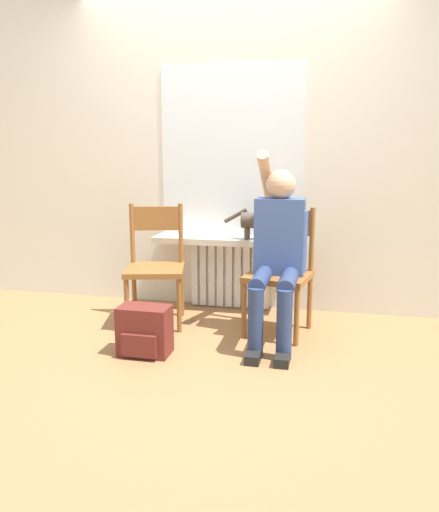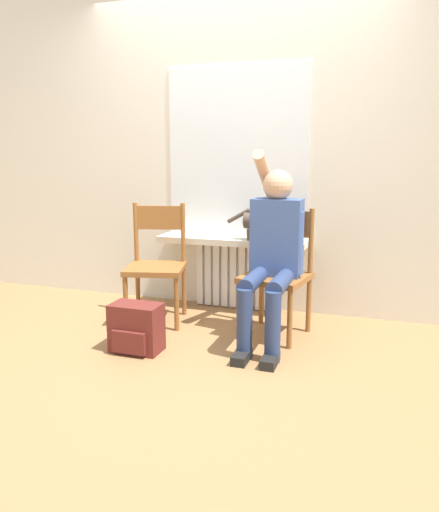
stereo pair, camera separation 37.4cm
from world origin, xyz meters
name	(u,v)px [view 1 (the left image)]	position (x,y,z in m)	size (l,w,h in m)	color
ground_plane	(193,360)	(0.00, 0.00, 0.00)	(12.00, 12.00, 0.00)	olive
wall_with_window	(232,144)	(0.00, 1.23, 1.35)	(7.00, 0.06, 2.70)	silver
radiator	(230,275)	(0.00, 1.15, 0.28)	(0.66, 0.08, 0.56)	white
windowsill	(228,241)	(0.00, 1.06, 0.58)	(1.21, 0.27, 0.05)	beige
window_glass	(231,152)	(0.00, 1.20, 1.28)	(1.17, 0.01, 1.35)	white
chair_left	(155,264)	(-0.47, 0.65, 0.46)	(0.52, 0.52, 0.90)	brown
chair_right	(280,270)	(0.47, 0.65, 0.46)	(0.50, 0.50, 0.90)	brown
person	(278,247)	(0.46, 0.52, 0.65)	(0.36, 1.03, 1.30)	navy
cat	(262,221)	(0.28, 1.02, 0.76)	(0.50, 0.13, 0.25)	#4C4238
backpack	(145,331)	(-0.33, 0.03, 0.16)	(0.33, 0.22, 0.32)	maroon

